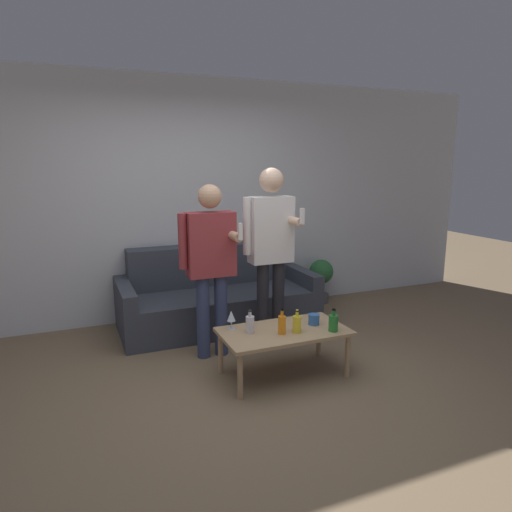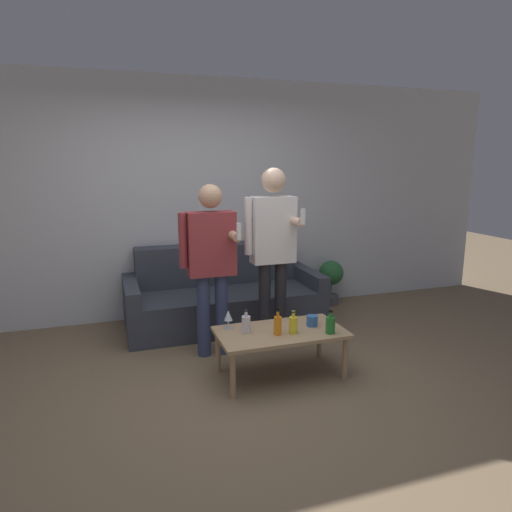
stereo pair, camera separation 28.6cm
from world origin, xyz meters
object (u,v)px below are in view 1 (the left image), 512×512
Objects in this scene: couch at (217,297)px; person_standing_right at (271,242)px; coffee_table at (284,335)px; person_standing_left at (211,258)px; bottle_orange at (282,324)px.

couch is 1.11m from person_standing_right.
person_standing_left reaches higher than coffee_table.
bottle_orange is 0.12× the size of person_standing_right.
couch is 1.23× the size of person_standing_right.
coffee_table is 0.94m from person_standing_left.
coffee_table is at bearing -54.24° from person_standing_left.
bottle_orange is (-0.05, -0.07, 0.12)m from coffee_table.
person_standing_right reaches higher than bottle_orange.
bottle_orange is 0.90m from person_standing_left.
bottle_orange is (0.08, -1.50, 0.19)m from couch.
couch reaches higher than coffee_table.
bottle_orange is at bearing -60.34° from person_standing_left.
person_standing_left reaches higher than couch.
coffee_table is at bearing 52.87° from bottle_orange.
coffee_table is 0.15m from bottle_orange.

